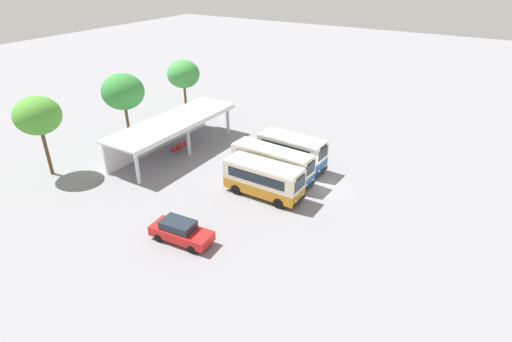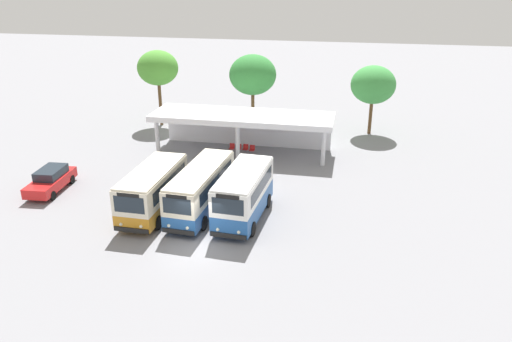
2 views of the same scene
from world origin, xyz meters
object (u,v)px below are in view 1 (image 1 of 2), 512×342
at_px(city_bus_second_in_row, 272,163).
at_px(waiting_chair_second_from_end, 178,148).
at_px(city_bus_nearest_orange, 264,178).
at_px(waiting_chair_middle_seat, 181,146).
at_px(city_bus_middle_cream, 292,151).
at_px(waiting_chair_end_by_column, 173,150).
at_px(waiting_chair_fourth_seat, 185,144).
at_px(parked_car_flank, 181,231).

relative_size(city_bus_second_in_row, waiting_chair_second_from_end, 9.17).
bearing_deg(city_bus_nearest_orange, waiting_chair_middle_seat, 74.34).
bearing_deg(waiting_chair_second_from_end, city_bus_middle_cream, -75.16).
bearing_deg(waiting_chair_end_by_column, waiting_chair_fourth_seat, -2.76).
bearing_deg(waiting_chair_second_from_end, waiting_chair_middle_seat, 7.07).
height_order(city_bus_second_in_row, waiting_chair_second_from_end, city_bus_second_in_row).
bearing_deg(waiting_chair_fourth_seat, waiting_chair_second_from_end, 177.58).
bearing_deg(city_bus_second_in_row, city_bus_nearest_orange, -164.20).
relative_size(parked_car_flank, waiting_chair_end_by_column, 5.47).
bearing_deg(waiting_chair_second_from_end, waiting_chair_fourth_seat, -2.42).
height_order(city_bus_middle_cream, parked_car_flank, city_bus_middle_cream).
relative_size(city_bus_second_in_row, waiting_chair_middle_seat, 9.17).
height_order(parked_car_flank, waiting_chair_fourth_seat, parked_car_flank).
xyz_separation_m(city_bus_middle_cream, waiting_chair_middle_seat, (-2.48, 11.68, -1.24)).
bearing_deg(waiting_chair_fourth_seat, city_bus_middle_cream, -80.74).
bearing_deg(waiting_chair_fourth_seat, waiting_chair_middle_seat, 168.22).
height_order(city_bus_nearest_orange, waiting_chair_fourth_seat, city_bus_nearest_orange).
relative_size(city_bus_middle_cream, parked_car_flank, 1.42).
height_order(waiting_chair_second_from_end, waiting_chair_middle_seat, same).
bearing_deg(waiting_chair_end_by_column, parked_car_flank, -136.51).
bearing_deg(city_bus_nearest_orange, waiting_chair_end_by_column, 79.70).
xyz_separation_m(waiting_chair_end_by_column, waiting_chair_fourth_seat, (1.79, -0.09, 0.00)).
bearing_deg(waiting_chair_fourth_seat, parked_car_flank, -141.14).
distance_m(waiting_chair_end_by_column, waiting_chair_second_from_end, 0.60).
distance_m(city_bus_second_in_row, city_bus_middle_cream, 2.97).
xyz_separation_m(parked_car_flank, waiting_chair_second_from_end, (11.28, 10.10, -0.31)).
xyz_separation_m(city_bus_nearest_orange, waiting_chair_middle_seat, (3.37, 12.01, -1.14)).
bearing_deg(waiting_chair_second_from_end, city_bus_nearest_orange, -103.07).
bearing_deg(parked_car_flank, city_bus_middle_cream, -6.00).
height_order(waiting_chair_second_from_end, waiting_chair_fourth_seat, same).
relative_size(parked_car_flank, waiting_chair_fourth_seat, 5.47).
distance_m(parked_car_flank, waiting_chair_second_from_end, 15.14).
distance_m(waiting_chair_end_by_column, waiting_chair_fourth_seat, 1.79).
relative_size(parked_car_flank, waiting_chair_second_from_end, 5.47).
bearing_deg(city_bus_second_in_row, waiting_chair_middle_seat, 87.73).
distance_m(city_bus_nearest_orange, city_bus_second_in_row, 3.04).
bearing_deg(parked_car_flank, waiting_chair_end_by_column, 43.49).
height_order(waiting_chair_middle_seat, waiting_chair_fourth_seat, same).
bearing_deg(waiting_chair_middle_seat, parked_car_flank, -139.42).
height_order(city_bus_nearest_orange, waiting_chair_second_from_end, city_bus_nearest_orange).
relative_size(city_bus_second_in_row, waiting_chair_fourth_seat, 9.17).
bearing_deg(city_bus_nearest_orange, waiting_chair_second_from_end, 76.93).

